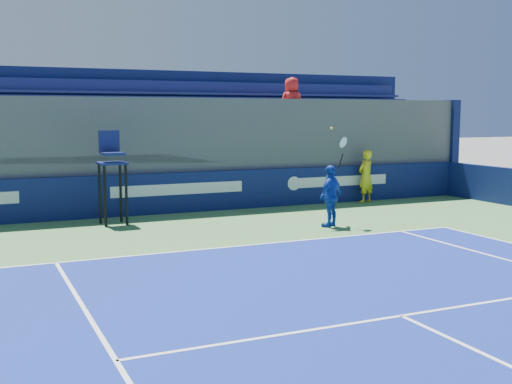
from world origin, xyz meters
name	(u,v)px	position (x,y,z in m)	size (l,w,h in m)	color
ball_person	(366,176)	(6.31, 16.72, 0.88)	(0.63, 0.41, 1.73)	yellow
back_hoarding	(178,193)	(0.00, 17.10, 0.60)	(20.40, 0.21, 1.20)	#0D164D
umpire_chair	(112,167)	(-2.15, 15.91, 1.53)	(0.73, 0.73, 2.48)	black
tennis_player	(331,196)	(2.87, 13.19, 0.82)	(1.03, 0.79, 2.57)	#153EAB
stadium_seating	(158,148)	(0.00, 19.15, 1.84)	(21.00, 4.05, 4.40)	#49494E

